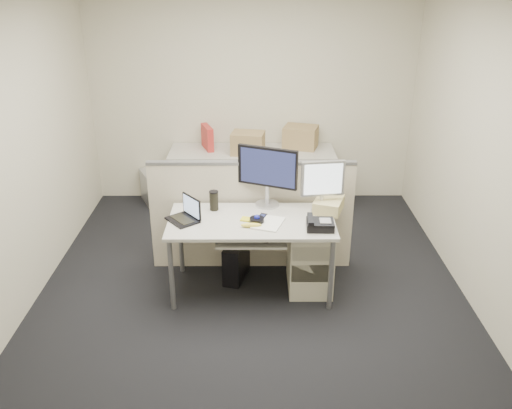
{
  "coord_description": "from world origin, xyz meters",
  "views": [
    {
      "loc": [
        0.03,
        -4.4,
        2.86
      ],
      "look_at": [
        0.04,
        0.15,
        0.81
      ],
      "focal_mm": 38.0,
      "sensor_mm": 36.0,
      "label": 1
    }
  ],
  "objects_px": {
    "laptop": "(182,210)",
    "desk_phone": "(320,225)",
    "desk": "(251,226)",
    "monitor_main": "(267,177)"
  },
  "relations": [
    {
      "from": "desk",
      "to": "monitor_main",
      "type": "distance_m",
      "value": 0.5
    },
    {
      "from": "desk",
      "to": "laptop",
      "type": "height_order",
      "value": "laptop"
    },
    {
      "from": "desk",
      "to": "desk_phone",
      "type": "distance_m",
      "value": 0.63
    },
    {
      "from": "laptop",
      "to": "desk_phone",
      "type": "distance_m",
      "value": 1.23
    },
    {
      "from": "monitor_main",
      "to": "laptop",
      "type": "distance_m",
      "value": 0.86
    },
    {
      "from": "laptop",
      "to": "desk_phone",
      "type": "bearing_deg",
      "value": 43.87
    },
    {
      "from": "monitor_main",
      "to": "desk_phone",
      "type": "xyz_separation_m",
      "value": [
        0.45,
        -0.5,
        -0.25
      ]
    },
    {
      "from": "desk",
      "to": "laptop",
      "type": "distance_m",
      "value": 0.64
    },
    {
      "from": "desk",
      "to": "monitor_main",
      "type": "xyz_separation_m",
      "value": [
        0.15,
        0.32,
        0.36
      ]
    },
    {
      "from": "monitor_main",
      "to": "laptop",
      "type": "height_order",
      "value": "monitor_main"
    }
  ]
}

